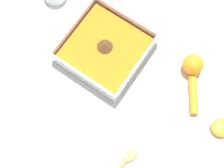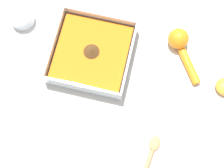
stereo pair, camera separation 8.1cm
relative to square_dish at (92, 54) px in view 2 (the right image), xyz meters
name	(u,v)px [view 2 (the right image)]	position (x,y,z in m)	size (l,w,h in m)	color
ground_plane	(85,45)	(0.03, -0.03, -0.02)	(4.00, 4.00, 0.00)	beige
square_dish	(92,54)	(0.00, 0.00, 0.00)	(0.21, 0.21, 0.06)	silver
spice_bowl	(22,17)	(0.22, -0.06, 0.00)	(0.07, 0.07, 0.04)	silver
lemon_squeezer	(181,45)	(-0.23, -0.08, 0.01)	(0.11, 0.14, 0.06)	orange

